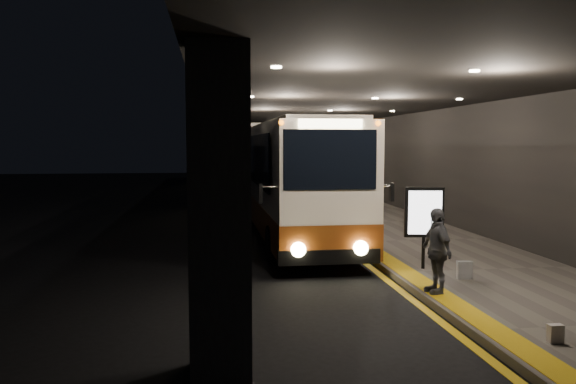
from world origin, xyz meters
TOP-DOWN VIEW (x-y plane):
  - ground at (0.00, 0.00)m, footprint 90.00×90.00m
  - lane_line_white at (-1.80, 5.00)m, footprint 0.12×50.00m
  - kerb_stripe_yellow at (2.35, 5.00)m, footprint 0.18×50.00m
  - sidewalk at (4.75, 5.00)m, footprint 4.50×50.00m
  - tactile_strip at (2.85, 5.00)m, footprint 0.50×50.00m
  - terminal_wall at (7.00, 5.00)m, footprint 0.10×50.00m
  - support_columns at (-1.50, 4.00)m, footprint 0.80×24.80m
  - canopy at (2.50, 5.00)m, footprint 9.00×50.00m
  - coach_main at (1.06, 2.69)m, footprint 2.55×11.81m
  - coach_second at (1.00, 17.45)m, footprint 3.04×12.74m
  - coach_third at (1.05, 32.56)m, footprint 2.91×12.15m
  - passenger_boarding at (3.03, 0.98)m, footprint 0.51×0.71m
  - passenger_waiting_grey at (2.80, -5.01)m, footprint 0.62×1.05m
  - bag_polka at (3.89, -3.97)m, footprint 0.33×0.17m
  - bag_plain at (3.46, -7.92)m, footprint 0.22×0.13m
  - info_sign at (3.37, -2.89)m, footprint 0.92×0.27m
  - stanchion_post at (2.75, -0.72)m, footprint 0.05×0.05m

SIDE VIEW (x-z plane):
  - ground at x=0.00m, z-range 0.00..0.00m
  - lane_line_white at x=-1.80m, z-range 0.00..0.01m
  - kerb_stripe_yellow at x=2.35m, z-range 0.00..0.01m
  - sidewalk at x=4.75m, z-range 0.00..0.15m
  - tactile_strip at x=2.85m, z-range 0.15..0.16m
  - bag_plain at x=3.46m, z-range 0.15..0.42m
  - bag_polka at x=3.89m, z-range 0.15..0.54m
  - stanchion_post at x=2.75m, z-range 0.15..1.25m
  - passenger_waiting_grey at x=2.80m, z-range 0.15..1.85m
  - passenger_boarding at x=3.03m, z-range 0.15..1.95m
  - info_sign at x=3.37m, z-range 0.49..2.43m
  - coach_main at x=1.06m, z-range -0.07..3.59m
  - coach_third at x=1.05m, z-range -0.08..3.72m
  - coach_second at x=1.00m, z-range -0.08..3.90m
  - support_columns at x=-1.50m, z-range 0.00..4.40m
  - terminal_wall at x=7.00m, z-range 0.00..6.00m
  - canopy at x=2.50m, z-range 4.40..4.80m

